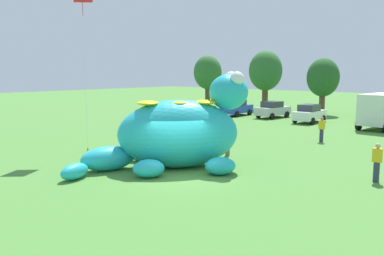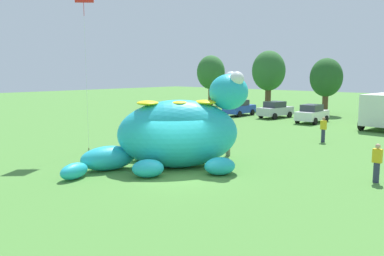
% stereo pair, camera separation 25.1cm
% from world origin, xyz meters
% --- Properties ---
extents(ground_plane, '(160.00, 160.00, 0.00)m').
position_xyz_m(ground_plane, '(0.00, 0.00, 0.00)').
color(ground_plane, '#4C8438').
extents(giant_inflatable_creature, '(6.59, 9.02, 4.79)m').
position_xyz_m(giant_inflatable_creature, '(-1.25, 1.18, 1.75)').
color(giant_inflatable_creature, '#23B2C6').
rests_on(giant_inflatable_creature, ground).
extents(car_blue, '(2.07, 4.16, 1.72)m').
position_xyz_m(car_blue, '(-13.21, 22.74, 0.86)').
color(car_blue, '#2347B7').
rests_on(car_blue, ground).
extents(car_silver, '(2.25, 4.25, 1.72)m').
position_xyz_m(car_silver, '(-9.19, 23.51, 0.86)').
color(car_silver, '#B7BABF').
rests_on(car_silver, ground).
extents(car_white, '(2.09, 4.17, 1.72)m').
position_xyz_m(car_white, '(-4.54, 22.33, 0.86)').
color(car_white, white).
rests_on(car_white, ground).
extents(box_truck, '(2.62, 6.50, 2.95)m').
position_xyz_m(box_truck, '(1.88, 22.75, 1.60)').
color(box_truck, '#B2231E').
rests_on(box_truck, ground).
extents(tree_far_left, '(3.95, 3.95, 7.02)m').
position_xyz_m(tree_far_left, '(-24.34, 31.17, 4.59)').
color(tree_far_left, brown).
rests_on(tree_far_left, ground).
extents(tree_left, '(4.14, 4.14, 7.35)m').
position_xyz_m(tree_left, '(-14.82, 31.04, 4.81)').
color(tree_left, brown).
rests_on(tree_left, ground).
extents(tree_mid_left, '(3.51, 3.51, 6.23)m').
position_xyz_m(tree_mid_left, '(-6.73, 29.85, 4.08)').
color(tree_mid_left, brown).
rests_on(tree_mid_left, ground).
extents(spectator_near_inflatable, '(0.38, 0.26, 1.71)m').
position_xyz_m(spectator_near_inflatable, '(-1.10, 5.06, 0.85)').
color(spectator_near_inflatable, '#726656').
rests_on(spectator_near_inflatable, ground).
extents(spectator_mid_field, '(0.38, 0.26, 1.71)m').
position_xyz_m(spectator_mid_field, '(7.05, 4.97, 0.85)').
color(spectator_mid_field, '#2D334C').
rests_on(spectator_mid_field, ground).
extents(spectator_by_cars, '(0.38, 0.26, 1.71)m').
position_xyz_m(spectator_by_cars, '(-8.23, 11.06, 0.85)').
color(spectator_by_cars, '#726656').
rests_on(spectator_by_cars, ground).
extents(spectator_wandering, '(0.38, 0.26, 1.71)m').
position_xyz_m(spectator_wandering, '(0.89, 13.03, 0.85)').
color(spectator_wandering, '#2D334C').
rests_on(spectator_wandering, ground).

